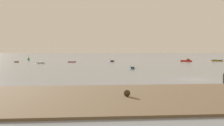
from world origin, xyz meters
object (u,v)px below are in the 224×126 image
(rowboat_moored_1, at_px, (217,61))
(rowboat_moored_5, at_px, (40,63))
(mooring_post_right, at_px, (224,78))
(rowboat_moored_7, at_px, (132,68))
(rowboat_moored_2, at_px, (72,62))
(channel_buoy, at_px, (29,59))
(motorboat_moored_1, at_px, (187,61))
(rowboat_moored_4, at_px, (17,62))
(rowboat_moored_0, at_px, (111,61))

(rowboat_moored_1, relative_size, rowboat_moored_5, 1.17)
(mooring_post_right, bearing_deg, rowboat_moored_7, 102.26)
(rowboat_moored_2, bearing_deg, channel_buoy, 121.77)
(rowboat_moored_5, height_order, motorboat_moored_1, motorboat_moored_1)
(rowboat_moored_4, height_order, motorboat_moored_1, motorboat_moored_1)
(rowboat_moored_4, bearing_deg, rowboat_moored_0, -80.15)
(rowboat_moored_4, distance_m, mooring_post_right, 81.60)
(rowboat_moored_0, bearing_deg, channel_buoy, 47.12)
(rowboat_moored_4, bearing_deg, rowboat_moored_2, -89.85)
(rowboat_moored_4, xyz_separation_m, mooring_post_right, (41.25, -70.40, 0.49))
(rowboat_moored_2, relative_size, rowboat_moored_4, 0.86)
(rowboat_moored_0, relative_size, rowboat_moored_5, 1.25)
(rowboat_moored_5, relative_size, rowboat_moored_7, 1.17)
(rowboat_moored_4, bearing_deg, rowboat_moored_7, -132.99)
(channel_buoy, xyz_separation_m, mooring_post_right, (40.86, -91.48, 0.18))
(motorboat_moored_1, height_order, mooring_post_right, mooring_post_right)
(rowboat_moored_1, height_order, rowboat_moored_2, rowboat_moored_1)
(rowboat_moored_1, height_order, motorboat_moored_1, motorboat_moored_1)
(rowboat_moored_7, distance_m, mooring_post_right, 32.00)
(rowboat_moored_1, distance_m, rowboat_moored_5, 65.75)
(rowboat_moored_2, distance_m, mooring_post_right, 72.01)
(rowboat_moored_7, bearing_deg, rowboat_moored_1, 146.22)
(rowboat_moored_7, bearing_deg, channel_buoy, -140.65)
(rowboat_moored_2, bearing_deg, rowboat_moored_4, 166.90)
(rowboat_moored_0, height_order, mooring_post_right, mooring_post_right)
(rowboat_moored_1, height_order, rowboat_moored_4, rowboat_moored_1)
(rowboat_moored_1, xyz_separation_m, motorboat_moored_1, (-12.43, -2.19, 0.04))
(rowboat_moored_0, relative_size, rowboat_moored_1, 1.07)
(rowboat_moored_5, height_order, rowboat_moored_7, rowboat_moored_5)
(rowboat_moored_7, bearing_deg, rowboat_moored_0, -168.82)
(mooring_post_right, bearing_deg, rowboat_moored_4, 120.37)
(rowboat_moored_4, distance_m, rowboat_moored_5, 13.21)
(rowboat_moored_1, relative_size, mooring_post_right, 3.07)
(channel_buoy, bearing_deg, rowboat_moored_0, -29.35)
(rowboat_moored_4, height_order, mooring_post_right, mooring_post_right)
(rowboat_moored_1, distance_m, rowboat_moored_2, 55.06)
(rowboat_moored_4, distance_m, motorboat_moored_1, 61.68)
(rowboat_moored_2, distance_m, channel_buoy, 29.66)
(rowboat_moored_0, height_order, rowboat_moored_4, rowboat_moored_0)
(motorboat_moored_1, height_order, channel_buoy, channel_buoy)
(motorboat_moored_1, bearing_deg, mooring_post_right, -81.02)
(rowboat_moored_7, height_order, mooring_post_right, mooring_post_right)
(motorboat_moored_1, relative_size, rowboat_moored_7, 1.36)
(motorboat_moored_1, bearing_deg, rowboat_moored_2, -152.05)
(motorboat_moored_1, relative_size, channel_buoy, 1.96)
(rowboat_moored_2, relative_size, rowboat_moored_7, 0.96)
(rowboat_moored_2, distance_m, rowboat_moored_5, 12.29)
(channel_buoy, height_order, mooring_post_right, channel_buoy)
(rowboat_moored_5, relative_size, motorboat_moored_1, 0.86)
(rowboat_moored_0, bearing_deg, mooring_post_right, 172.54)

